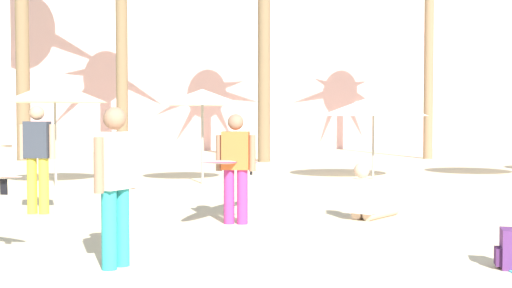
# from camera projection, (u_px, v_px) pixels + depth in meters

# --- Properties ---
(cafe_umbrella_2) EXTENTS (2.35, 2.35, 2.40)m
(cafe_umbrella_2) POSITION_uv_depth(u_px,v_px,m) (55.00, 92.00, 15.49)
(cafe_umbrella_2) COLOR gray
(cafe_umbrella_2) RESTS_ON ground
(cafe_umbrella_4) EXTENTS (2.74, 2.74, 2.13)m
(cafe_umbrella_4) POSITION_uv_depth(u_px,v_px,m) (373.00, 106.00, 17.23)
(cafe_umbrella_4) COLOR gray
(cafe_umbrella_4) RESTS_ON ground
(cafe_umbrella_5) EXTENTS (2.08, 2.08, 2.24)m
(cafe_umbrella_5) POSITION_uv_depth(u_px,v_px,m) (202.00, 97.00, 16.02)
(cafe_umbrella_5) COLOR gray
(cafe_umbrella_5) RESTS_ON ground
(backpack) EXTENTS (0.32, 0.35, 0.42)m
(backpack) POSITION_uv_depth(u_px,v_px,m) (509.00, 249.00, 7.13)
(backpack) COLOR #552860
(backpack) RESTS_ON ground
(person_mid_left) EXTENTS (1.51, 2.65, 1.64)m
(person_mid_left) POSITION_uv_depth(u_px,v_px,m) (234.00, 163.00, 10.20)
(person_mid_left) COLOR #B7337F
(person_mid_left) RESTS_ON ground
(person_far_left) EXTENTS (1.00, 0.93, 0.89)m
(person_far_left) POSITION_uv_depth(u_px,v_px,m) (368.00, 200.00, 10.55)
(person_far_left) COLOR #D1A889
(person_far_left) RESTS_ON ground
(person_near_left) EXTENTS (0.46, 0.53, 1.70)m
(person_near_left) POSITION_uv_depth(u_px,v_px,m) (115.00, 180.00, 7.14)
(person_near_left) COLOR teal
(person_near_left) RESTS_ON ground
(person_far_right) EXTENTS (0.60, 0.32, 1.78)m
(person_far_right) POSITION_uv_depth(u_px,v_px,m) (38.00, 154.00, 11.12)
(person_far_right) COLOR gold
(person_far_right) RESTS_ON ground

